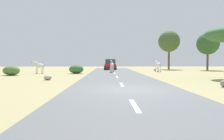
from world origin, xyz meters
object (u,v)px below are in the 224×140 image
tree_0 (169,41)px  bush_0 (76,69)px  rock_1 (48,77)px  car_0 (110,65)px  zebra_2 (39,66)px  bush_2 (11,71)px  zebra_1 (158,65)px  tree_1 (208,44)px  zebra_0 (112,65)px  rock_4 (155,70)px

tree_0 → bush_0: tree_0 is taller
rock_1 → tree_0: bearing=52.9°
tree_0 → car_0: bearing=-169.7°
zebra_2 → tree_0: size_ratio=0.23×
car_0 → bush_2: (-10.43, -13.56, -0.35)m
zebra_2 → car_0: car_0 is taller
zebra_1 → car_0: 9.29m
zebra_1 → rock_1: (-11.62, -12.14, -0.79)m
zebra_2 → rock_1: 9.14m
zebra_2 → bush_2: zebra_2 is taller
tree_1 → rock_1: tree_1 is taller
zebra_0 → rock_4: bearing=-133.3°
zebra_0 → tree_1: bearing=-146.0°
rock_1 → car_0: bearing=74.6°
bush_0 → rock_4: (10.88, 6.61, -0.36)m
zebra_2 → rock_1: size_ratio=2.58×
car_0 → rock_4: size_ratio=10.66×
zebra_0 → tree_0: 15.54m
rock_4 → zebra_1: bearing=-95.6°
zebra_1 → bush_2: bearing=-173.1°
rock_4 → rock_1: bearing=-128.5°
bush_0 → zebra_1: bearing=19.8°
zebra_1 → zebra_0: bearing=-176.6°
bush_0 → car_0: bearing=68.3°
zebra_0 → car_0: car_0 is taller
zebra_2 → zebra_1: bearing=-66.3°
car_0 → tree_1: 16.14m
zebra_2 → tree_1: 25.94m
tree_0 → rock_1: 26.48m
tree_0 → bush_0: (-14.70, -12.45, -4.46)m
car_0 → bush_0: (-4.20, -10.54, -0.34)m
tree_1 → tree_0: bearing=143.3°
rock_1 → zebra_2: bearing=112.0°
bush_0 → rock_1: bush_0 is taller
bush_2 → rock_1: bush_2 is taller
bush_0 → rock_4: 12.74m
bush_0 → rock_4: size_ratio=4.15×
car_0 → tree_0: bearing=-168.2°
tree_1 → rock_4: 10.07m
tree_0 → rock_4: 8.48m
rock_1 → bush_2: bearing=134.5°
bush_2 → rock_4: 19.63m
tree_0 → zebra_0: bearing=-134.1°
tree_0 → rock_1: bearing=-127.1°
tree_1 → car_0: bearing=173.0°
zebra_1 → zebra_2: (-15.04, -3.69, -0.08)m
bush_0 → rock_1: bearing=-96.9°
tree_1 → rock_4: (-8.98, -2.00, -4.10)m
car_0 → bush_2: size_ratio=2.63×
tree_0 → bush_2: tree_0 is taller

